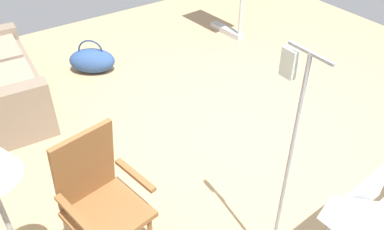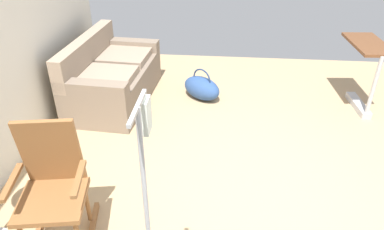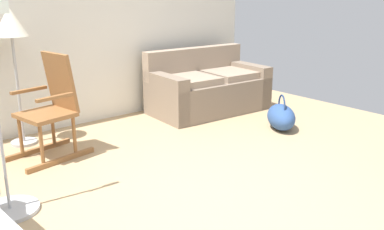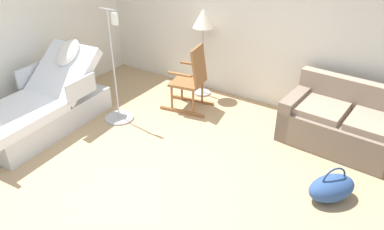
{
  "view_description": "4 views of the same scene",
  "coord_description": "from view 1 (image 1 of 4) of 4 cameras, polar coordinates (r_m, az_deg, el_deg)",
  "views": [
    {
      "loc": [
        -2.36,
        2.17,
        2.58
      ],
      "look_at": [
        -0.24,
        0.71,
        0.65
      ],
      "focal_mm": 37.7,
      "sensor_mm": 36.0,
      "label": 1
    },
    {
      "loc": [
        -2.47,
        0.43,
        2.37
      ],
      "look_at": [
        0.19,
        0.68,
        0.77
      ],
      "focal_mm": 34.03,
      "sensor_mm": 36.0,
      "label": 2
    },
    {
      "loc": [
        -2.11,
        -2.43,
        1.66
      ],
      "look_at": [
        0.17,
        0.3,
        0.6
      ],
      "focal_mm": 40.16,
      "sensor_mm": 36.0,
      "label": 3
    },
    {
      "loc": [
        2.31,
        -2.73,
        2.85
      ],
      "look_at": [
        0.22,
        0.49,
        0.66
      ],
      "focal_mm": 34.04,
      "sensor_mm": 36.0,
      "label": 4
    }
  ],
  "objects": [
    {
      "name": "duffel_bag",
      "position": [
        5.14,
        -13.96,
        7.51
      ],
      "size": [
        0.59,
        0.64,
        0.43
      ],
      "color": "#2D4C84",
      "rests_on": "ground"
    },
    {
      "name": "ground_plane",
      "position": [
        4.12,
        6.27,
        -2.22
      ],
      "size": [
        6.93,
        6.93,
        0.0
      ],
      "primitive_type": "plane",
      "color": "tan"
    },
    {
      "name": "rocking_chair",
      "position": [
        2.81,
        -12.78,
        -12.0
      ],
      "size": [
        0.83,
        0.6,
        1.05
      ],
      "color": "brown",
      "rests_on": "ground"
    }
  ]
}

